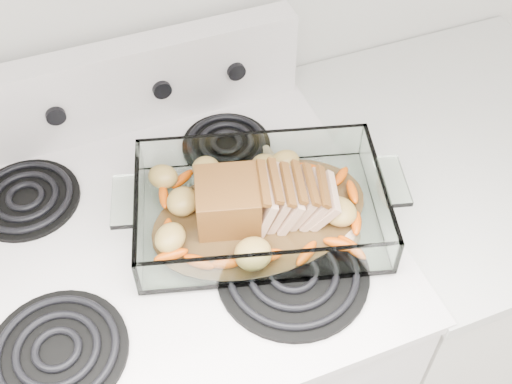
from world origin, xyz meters
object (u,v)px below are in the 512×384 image
object	(u,v)px
baking_dish	(260,211)
pork_roast	(252,203)
electric_range	(178,358)
counter_right	(432,272)

from	to	relation	value
baking_dish	pork_roast	distance (m)	0.03
electric_range	pork_roast	bearing A→B (deg)	-12.88
counter_right	baking_dish	world-z (taller)	baking_dish
counter_right	baking_dish	xyz separation A→B (m)	(-0.48, -0.04, 0.50)
electric_range	baking_dish	bearing A→B (deg)	-11.90
pork_roast	baking_dish	bearing A→B (deg)	10.42
electric_range	baking_dish	distance (m)	0.52
electric_range	counter_right	distance (m)	0.67
electric_range	counter_right	bearing A→B (deg)	-0.10
baking_dish	counter_right	bearing A→B (deg)	20.13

